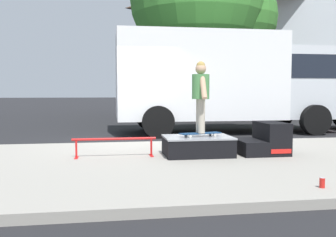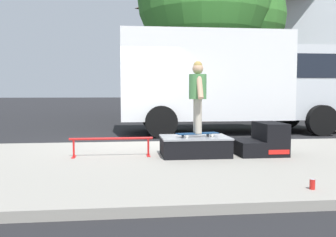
# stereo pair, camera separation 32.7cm
# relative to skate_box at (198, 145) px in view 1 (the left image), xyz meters

# --- Properties ---
(ground_plane) EXTENTS (140.00, 140.00, 0.00)m
(ground_plane) POSITION_rel_skate_box_xyz_m (-1.03, 2.56, -0.31)
(ground_plane) COLOR black
(sidewalk_slab) EXTENTS (50.00, 5.00, 0.12)m
(sidewalk_slab) POSITION_rel_skate_box_xyz_m (-1.03, -0.44, -0.25)
(sidewalk_slab) COLOR gray
(sidewalk_slab) RESTS_ON ground
(skate_box) EXTENTS (1.23, 0.86, 0.35)m
(skate_box) POSITION_rel_skate_box_xyz_m (0.00, 0.00, 0.00)
(skate_box) COLOR black
(skate_box) RESTS_ON sidewalk_slab
(kicker_ramp) EXTENTS (0.87, 0.85, 0.59)m
(kicker_ramp) POSITION_rel_skate_box_xyz_m (1.29, -0.00, 0.06)
(kicker_ramp) COLOR black
(kicker_ramp) RESTS_ON sidewalk_slab
(grind_rail) EXTENTS (1.49, 0.28, 0.35)m
(grind_rail) POSITION_rel_skate_box_xyz_m (-1.51, 0.08, 0.07)
(grind_rail) COLOR red
(grind_rail) RESTS_ON sidewalk_slab
(skateboard) EXTENTS (0.81, 0.38, 0.07)m
(skateboard) POSITION_rel_skate_box_xyz_m (0.04, -0.04, 0.22)
(skateboard) COLOR navy
(skateboard) RESTS_ON skate_box
(skater_kid) EXTENTS (0.31, 0.66, 1.29)m
(skater_kid) POSITION_rel_skate_box_xyz_m (0.04, -0.04, 0.99)
(skater_kid) COLOR #B7AD99
(skater_kid) RESTS_ON skateboard
(soda_can_b) EXTENTS (0.07, 0.07, 0.13)m
(soda_can_b) POSITION_rel_skate_box_xyz_m (0.96, -2.50, -0.13)
(soda_can_b) COLOR red
(soda_can_b) RESTS_ON sidewalk_slab
(box_truck) EXTENTS (6.91, 2.63, 3.05)m
(box_truck) POSITION_rel_skate_box_xyz_m (2.10, 4.76, 1.39)
(box_truck) COLOR white
(box_truck) RESTS_ON ground
(street_tree_main) EXTENTS (6.33, 5.75, 8.07)m
(street_tree_main) POSITION_rel_skate_box_xyz_m (2.50, 9.14, 4.71)
(street_tree_main) COLOR brown
(street_tree_main) RESTS_ON ground
(house_behind) EXTENTS (9.54, 8.23, 8.40)m
(house_behind) POSITION_rel_skate_box_xyz_m (6.08, 15.03, 3.93)
(house_behind) COLOR silver
(house_behind) RESTS_ON ground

